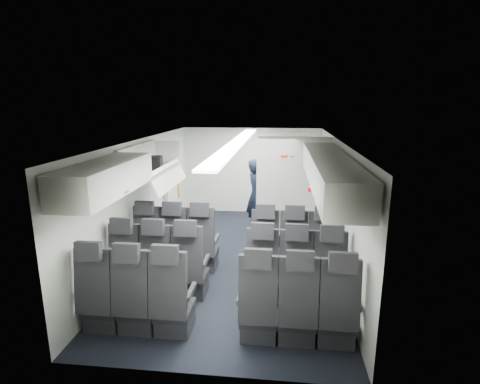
% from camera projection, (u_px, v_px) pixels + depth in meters
% --- Properties ---
extents(cabin_shell, '(3.41, 6.01, 2.16)m').
position_uv_depth(cabin_shell, '(237.00, 199.00, 6.54)').
color(cabin_shell, black).
rests_on(cabin_shell, ground).
extents(seat_row_front, '(3.33, 0.56, 1.24)m').
position_uv_depth(seat_row_front, '(234.00, 249.00, 6.19)').
color(seat_row_front, '#252528').
rests_on(seat_row_front, cabin_shell).
extents(seat_row_mid, '(3.33, 0.56, 1.24)m').
position_uv_depth(seat_row_mid, '(226.00, 273.00, 5.32)').
color(seat_row_mid, '#252528').
rests_on(seat_row_mid, cabin_shell).
extents(seat_row_rear, '(3.33, 0.56, 1.24)m').
position_uv_depth(seat_row_rear, '(215.00, 306.00, 4.45)').
color(seat_row_rear, '#252528').
rests_on(seat_row_rear, cabin_shell).
extents(overhead_bin_left_rear, '(0.53, 1.80, 0.40)m').
position_uv_depth(overhead_bin_left_rear, '(105.00, 179.00, 4.58)').
color(overhead_bin_left_rear, white).
rests_on(overhead_bin_left_rear, cabin_shell).
extents(overhead_bin_left_front_open, '(0.64, 1.70, 0.72)m').
position_uv_depth(overhead_bin_left_front_open, '(151.00, 165.00, 6.31)').
color(overhead_bin_left_front_open, '#9E9E93').
rests_on(overhead_bin_left_front_open, cabin_shell).
extents(overhead_bin_right_rear, '(0.53, 1.80, 0.40)m').
position_uv_depth(overhead_bin_right_rear, '(338.00, 184.00, 4.29)').
color(overhead_bin_right_rear, white).
rests_on(overhead_bin_right_rear, cabin_shell).
extents(overhead_bin_right_front, '(0.53, 1.70, 0.40)m').
position_uv_depth(overhead_bin_right_front, '(322.00, 161.00, 5.98)').
color(overhead_bin_right_front, white).
rests_on(overhead_bin_right_front, cabin_shell).
extents(bulkhead_partition, '(1.40, 0.15, 2.13)m').
position_uv_depth(bulkhead_partition, '(293.00, 192.00, 7.22)').
color(bulkhead_partition, silver).
rests_on(bulkhead_partition, cabin_shell).
extents(galley_unit, '(0.85, 0.52, 1.90)m').
position_uv_depth(galley_unit, '(289.00, 179.00, 9.11)').
color(galley_unit, '#939399').
rests_on(galley_unit, cabin_shell).
extents(boarding_door, '(0.12, 1.27, 1.86)m').
position_uv_depth(boarding_door, '(172.00, 186.00, 8.25)').
color(boarding_door, silver).
rests_on(boarding_door, cabin_shell).
extents(flight_attendant, '(0.57, 0.68, 1.60)m').
position_uv_depth(flight_attendant, '(256.00, 196.00, 8.07)').
color(flight_attendant, black).
rests_on(flight_attendant, ground).
extents(carry_on_bag, '(0.41, 0.31, 0.22)m').
position_uv_depth(carry_on_bag, '(150.00, 163.00, 6.19)').
color(carry_on_bag, black).
rests_on(carry_on_bag, overhead_bin_left_front_open).
extents(papers, '(0.22, 0.04, 0.15)m').
position_uv_depth(papers, '(265.00, 183.00, 7.93)').
color(papers, white).
rests_on(papers, flight_attendant).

